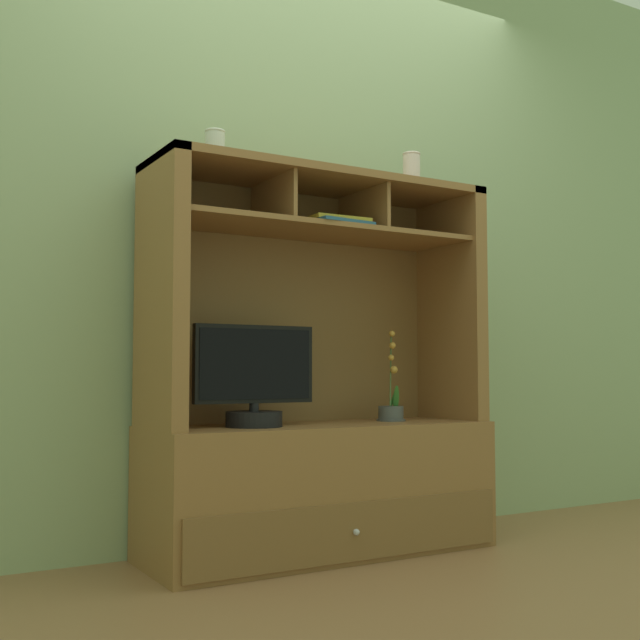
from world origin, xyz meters
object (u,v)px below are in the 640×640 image
Objects in this scene: ceramic_vase at (215,147)px; accent_vase at (412,171)px; magazine_stack_left at (332,224)px; potted_orchid at (392,408)px; media_console at (319,436)px; tv_monitor at (254,384)px.

accent_vase reaches higher than ceramic_vase.
ceramic_vase is at bearing 178.16° from accent_vase.
potted_orchid is at bearing 8.62° from magazine_stack_left.
accent_vase is at bearing -1.84° from ceramic_vase.
media_console is 3.10× the size of tv_monitor.
media_console is 1.17m from ceramic_vase.
magazine_stack_left reaches higher than potted_orchid.
accent_vase reaches higher than media_console.
accent_vase reaches higher than tv_monitor.
magazine_stack_left reaches higher than tv_monitor.
ceramic_vase is 0.89m from accent_vase.
accent_vase is at bearing 2.01° from tv_monitor.
media_console is 0.37m from tv_monitor.
media_console is at bearing -0.92° from ceramic_vase.
media_console is at bearing 8.94° from tv_monitor.
potted_orchid is 2.95× the size of ceramic_vase.
media_console reaches higher than magazine_stack_left.
potted_orchid is at bearing 175.69° from accent_vase.
media_console is 5.10× the size of magazine_stack_left.
ceramic_vase is at bearing 158.79° from tv_monitor.
potted_orchid is 1.29× the size of magazine_stack_left.
magazine_stack_left is (0.33, -0.01, 0.62)m from tv_monitor.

